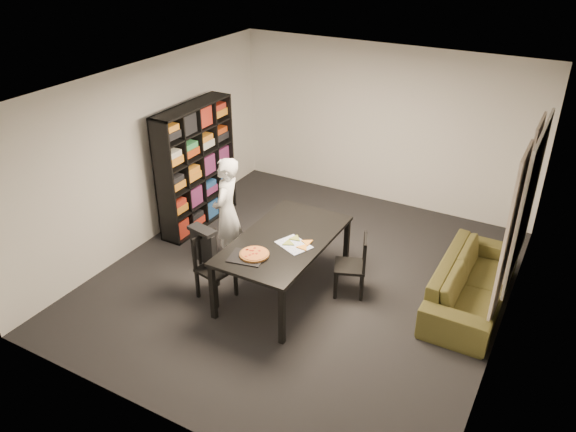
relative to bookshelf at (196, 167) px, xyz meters
The scene contains 16 objects.
room 2.26m from the bookshelf, 15.56° to the right, with size 5.01×5.51×2.61m.
window_pane 4.67m from the bookshelf, ahead, with size 0.02×1.40×1.60m, color black.
window_frame 4.67m from the bookshelf, ahead, with size 0.03×1.52×1.72m, color white.
curtain_left 4.59m from the bookshelf, ahead, with size 0.03×0.70×2.25m, color beige.
curtain_right 4.59m from the bookshelf, ahead, with size 0.03×0.70×2.25m, color beige.
bookshelf is the anchor object (origin of this frame).
dining_table 2.29m from the bookshelf, 24.99° to the right, with size 1.04×1.88×0.78m.
chair_left 2.01m from the bookshelf, 48.53° to the right, with size 0.47×0.47×0.85m.
chair_right 2.97m from the bookshelf, 10.94° to the right, with size 0.50×0.50×0.82m.
draped_jacket 1.88m from the bookshelf, 50.70° to the right, with size 0.40×0.24×0.47m.
person 1.27m from the bookshelf, 34.43° to the right, with size 0.56×0.37×1.55m, color white.
baking_tray 2.46m from the bookshelf, 39.32° to the right, with size 0.40×0.32×0.01m, color black.
pepperoni_pizza 2.46m from the bookshelf, 37.13° to the right, with size 0.35×0.35×0.03m.
kitchen_towel 2.48m from the bookshelf, 24.89° to the right, with size 0.40×0.30×0.01m, color white.
pizza_slices 2.49m from the bookshelf, 23.43° to the right, with size 0.37×0.31×0.01m, color #BD8E3B, non-canonical shape.
sofa 4.27m from the bookshelf, ahead, with size 2.01×0.79×0.59m, color #3E3E18.
Camera 1 is at (2.84, -5.54, 4.31)m, focal length 35.00 mm.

